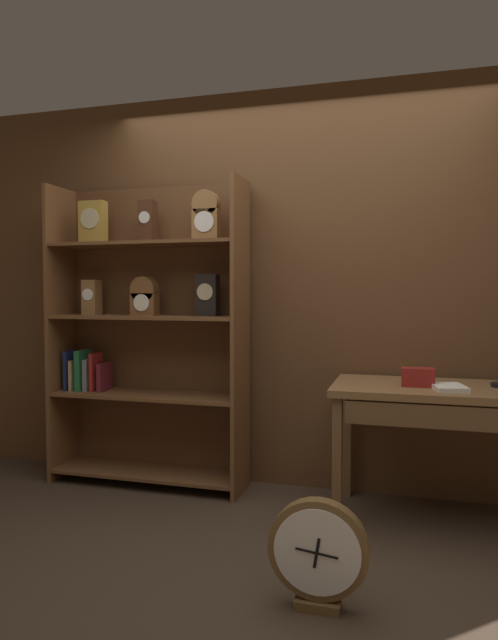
{
  "coord_description": "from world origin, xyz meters",
  "views": [
    {
      "loc": [
        0.67,
        -2.31,
        1.28
      ],
      "look_at": [
        -0.22,
        0.82,
        1.12
      ],
      "focal_mm": 31.32,
      "sensor_mm": 36.0,
      "label": 1
    }
  ],
  "objects_px": {
    "bookshelf": "(148,330)",
    "open_repair_manual": "(449,387)",
    "workbench": "(449,404)",
    "toolbox_small": "(418,377)",
    "round_clock_large": "(318,553)"
  },
  "relations": [
    {
      "from": "workbench",
      "to": "toolbox_small",
      "type": "xyz_separation_m",
      "value": [
        -0.16,
        -0.02,
        0.14
      ]
    },
    {
      "from": "workbench",
      "to": "round_clock_large",
      "type": "relative_size",
      "value": 2.79
    },
    {
      "from": "bookshelf",
      "to": "toolbox_small",
      "type": "distance_m",
      "value": 1.76
    },
    {
      "from": "workbench",
      "to": "round_clock_large",
      "type": "height_order",
      "value": "workbench"
    },
    {
      "from": "toolbox_small",
      "to": "round_clock_large",
      "type": "distance_m",
      "value": 1.22
    },
    {
      "from": "bookshelf",
      "to": "round_clock_large",
      "type": "distance_m",
      "value": 1.96
    },
    {
      "from": "bookshelf",
      "to": "open_repair_manual",
      "type": "relative_size",
      "value": 9.06
    },
    {
      "from": "open_repair_manual",
      "to": "toolbox_small",
      "type": "bearing_deg",
      "value": 146.18
    },
    {
      "from": "bookshelf",
      "to": "round_clock_large",
      "type": "xyz_separation_m",
      "value": [
        1.34,
        -1.2,
        -0.8
      ]
    },
    {
      "from": "workbench",
      "to": "toolbox_small",
      "type": "distance_m",
      "value": 0.22
    },
    {
      "from": "toolbox_small",
      "to": "round_clock_large",
      "type": "xyz_separation_m",
      "value": [
        -0.4,
        -0.99,
        -0.58
      ]
    },
    {
      "from": "toolbox_small",
      "to": "workbench",
      "type": "bearing_deg",
      "value": 8.45
    },
    {
      "from": "toolbox_small",
      "to": "open_repair_manual",
      "type": "height_order",
      "value": "toolbox_small"
    },
    {
      "from": "bookshelf",
      "to": "open_repair_manual",
      "type": "distance_m",
      "value": 1.92
    },
    {
      "from": "open_repair_manual",
      "to": "round_clock_large",
      "type": "distance_m",
      "value": 1.21
    }
  ]
}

